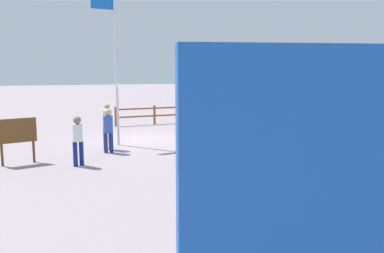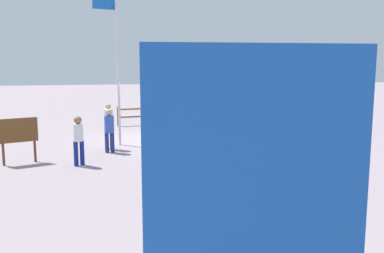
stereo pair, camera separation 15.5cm
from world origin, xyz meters
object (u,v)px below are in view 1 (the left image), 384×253
object	(u,v)px
luggage_cart	(204,122)
suitcase_olive	(209,114)
flagpole	(114,59)
suitcase_dark	(221,115)
worker_trailing	(108,127)
worker_lead	(107,123)
suitcase_navy	(190,115)
signboard	(17,134)
worker_supervisor	(78,138)

from	to	relation	value
luggage_cart	suitcase_olive	bearing A→B (deg)	177.75
flagpole	suitcase_dark	bearing A→B (deg)	-158.62
suitcase_dark	worker_trailing	bearing A→B (deg)	31.43
worker_lead	flagpole	xyz separation A→B (m)	(-0.40, -0.80, 2.42)
suitcase_navy	suitcase_olive	world-z (taller)	suitcase_olive
worker_trailing	signboard	world-z (taller)	worker_trailing
worker_supervisor	flagpole	size ratio (longest dim) A/B	0.27
suitcase_navy	flagpole	size ratio (longest dim) A/B	0.08
suitcase_dark	flagpole	world-z (taller)	flagpole
suitcase_olive	signboard	bearing A→B (deg)	30.82
worker_supervisor	signboard	size ratio (longest dim) A/B	1.07
worker_lead	flagpole	size ratio (longest dim) A/B	0.30
worker_trailing	worker_supervisor	size ratio (longest dim) A/B	1.02
suitcase_navy	flagpole	world-z (taller)	flagpole
suitcase_dark	worker_lead	distance (m)	6.42
suitcase_dark	suitcase_navy	bearing A→B (deg)	-13.14
suitcase_olive	worker_lead	bearing A→B (deg)	32.10
worker_trailing	worker_supervisor	bearing A→B (deg)	58.61
suitcase_navy	worker_trailing	world-z (taller)	worker_trailing
suitcase_dark	signboard	bearing A→B (deg)	27.37
flagpole	signboard	world-z (taller)	flagpole
suitcase_dark	worker_supervisor	size ratio (longest dim) A/B	0.36
luggage_cart	signboard	size ratio (longest dim) A/B	1.48
worker_lead	signboard	distance (m)	3.42
luggage_cart	worker_trailing	distance (m)	6.38
suitcase_navy	signboard	size ratio (longest dim) A/B	0.31
signboard	suitcase_dark	bearing A→B (deg)	-152.63
worker_lead	signboard	world-z (taller)	worker_lead
suitcase_navy	suitcase_olive	xyz separation A→B (m)	(-1.00, -0.03, 0.01)
luggage_cart	worker_trailing	world-z (taller)	worker_trailing
suitcase_navy	worker_trailing	size ratio (longest dim) A/B	0.28
signboard	luggage_cart	bearing A→B (deg)	-148.38
worker_lead	worker_trailing	size ratio (longest dim) A/B	1.09
worker_lead	worker_trailing	xyz separation A→B (m)	(0.03, 0.63, -0.09)
flagpole	worker_lead	bearing A→B (deg)	63.38
suitcase_dark	worker_supervisor	world-z (taller)	worker_supervisor
suitcase_dark	worker_supervisor	bearing A→B (deg)	37.86
luggage_cart	suitcase_olive	size ratio (longest dim) A/B	3.58
luggage_cart	suitcase_olive	world-z (taller)	suitcase_olive
flagpole	suitcase_navy	bearing A→B (deg)	-147.43
luggage_cart	worker_trailing	size ratio (longest dim) A/B	1.36
suitcase_olive	worker_lead	xyz separation A→B (m)	(5.22, 3.28, 0.22)
flagpole	signboard	size ratio (longest dim) A/B	3.97
luggage_cart	suitcase_navy	xyz separation A→B (m)	(0.76, 0.04, 0.36)
worker_supervisor	signboard	world-z (taller)	worker_supervisor
suitcase_dark	luggage_cart	bearing A→B (deg)	-27.94
suitcase_olive	worker_trailing	xyz separation A→B (m)	(5.25, 3.90, 0.13)
suitcase_olive	flagpole	world-z (taller)	flagpole
luggage_cart	worker_lead	bearing A→B (deg)	33.40
worker_supervisor	signboard	xyz separation A→B (m)	(1.87, -0.81, 0.09)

